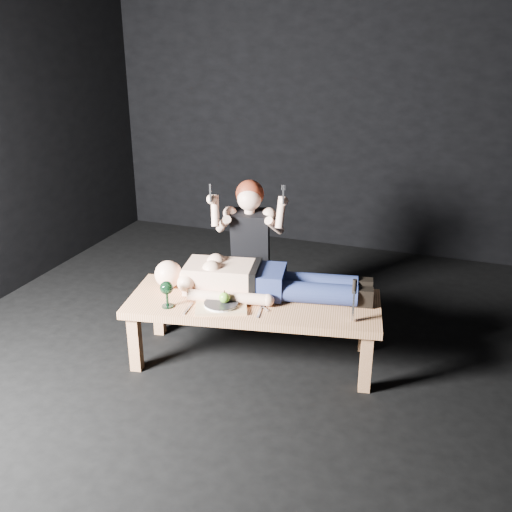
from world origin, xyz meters
name	(u,v)px	position (x,y,z in m)	size (l,w,h in m)	color
ground	(272,369)	(0.00, 0.00, 0.00)	(5.00, 5.00, 0.00)	black
back_wall	(356,98)	(0.00, 2.50, 1.50)	(5.00, 5.00, 0.00)	black
table	(254,330)	(-0.16, 0.08, 0.23)	(1.67, 0.63, 0.45)	tan
lying_man	(263,277)	(-0.13, 0.20, 0.57)	(1.55, 0.47, 0.24)	beige
kneeling_woman	(251,247)	(-0.41, 0.70, 0.58)	(0.61, 0.69, 1.15)	black
serving_tray	(221,306)	(-0.32, -0.10, 0.46)	(0.33, 0.24, 0.02)	tan
plate	(221,304)	(-0.32, -0.10, 0.48)	(0.22, 0.22, 0.02)	white
apple	(225,298)	(-0.30, -0.09, 0.52)	(0.07, 0.07, 0.07)	#51A31E
goblet	(167,294)	(-0.65, -0.20, 0.54)	(0.09, 0.09, 0.18)	black
fork_flat	(188,308)	(-0.51, -0.18, 0.45)	(0.02, 0.18, 0.01)	#B2B2B7
knife_flat	(260,311)	(-0.06, -0.07, 0.45)	(0.02, 0.18, 0.01)	#B2B2B7
spoon_flat	(262,306)	(-0.08, 0.01, 0.45)	(0.02, 0.18, 0.01)	#B2B2B7
carving_knife	(354,301)	(0.52, 0.01, 0.59)	(0.04, 0.04, 0.28)	#B2B2B7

